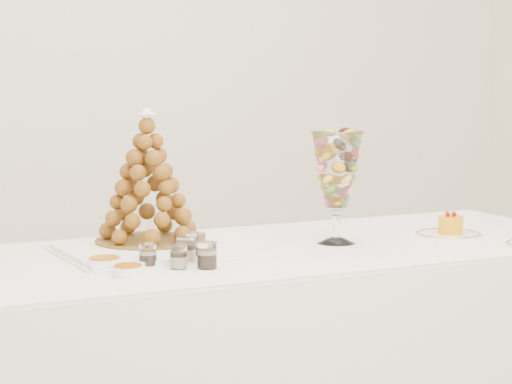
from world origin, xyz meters
name	(u,v)px	position (x,y,z in m)	size (l,w,h in m)	color
buffet_table	(276,375)	(0.09, 0.12, 0.39)	(2.11, 0.90, 0.79)	white
lace_tray	(159,250)	(-0.26, 0.17, 0.80)	(0.54, 0.40, 0.02)	white
macaron_vase	(337,171)	(0.29, 0.11, 1.01)	(0.16, 0.16, 0.34)	white
cake_plate	(448,235)	(0.68, 0.08, 0.79)	(0.21, 0.21, 0.01)	white
verrine_a	(148,255)	(-0.36, -0.02, 0.82)	(0.05, 0.05, 0.06)	white
verrine_b	(186,250)	(-0.24, -0.01, 0.83)	(0.05, 0.05, 0.07)	white
verrine_c	(196,247)	(-0.20, 0.02, 0.83)	(0.06, 0.06, 0.08)	white
verrine_d	(179,257)	(-0.29, -0.07, 0.82)	(0.05, 0.05, 0.06)	white
verrine_e	(207,255)	(-0.22, -0.10, 0.83)	(0.05, 0.05, 0.07)	white
ramekin_back	(104,263)	(-0.47, 0.01, 0.80)	(0.09, 0.09, 0.03)	white
ramekin_front	(128,271)	(-0.44, -0.11, 0.80)	(0.08, 0.08, 0.03)	white
croquembouche	(148,177)	(-0.26, 0.27, 1.00)	(0.32, 0.32, 0.40)	brown
mousse_cake	(451,224)	(0.68, 0.08, 0.83)	(0.08, 0.08, 0.07)	orange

